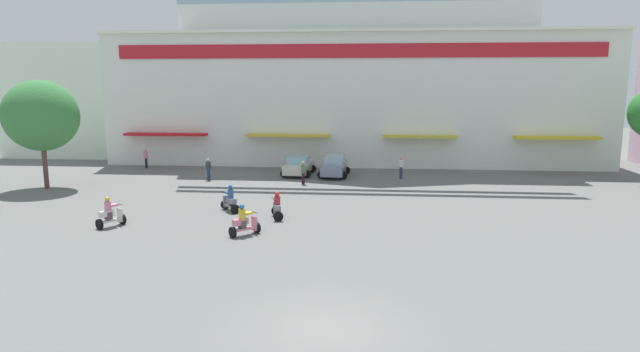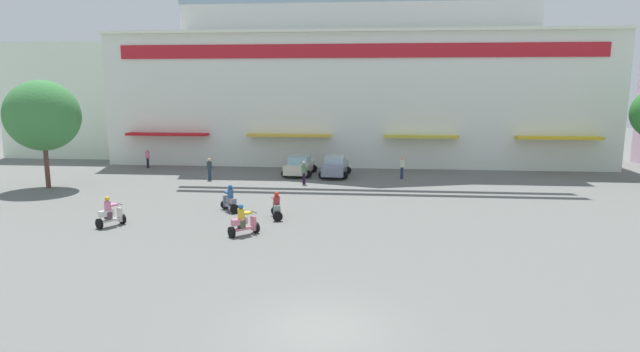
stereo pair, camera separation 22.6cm
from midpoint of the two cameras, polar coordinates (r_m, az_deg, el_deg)
name	(u,v)px [view 2 (the right image)]	position (r m, az deg, el deg)	size (l,w,h in m)	color
ground_plane	(344,218)	(28.07, 2.80, -4.57)	(128.00, 128.00, 0.00)	slate
colonial_building	(357,51)	(49.58, 4.16, 13.41)	(43.40, 14.55, 22.72)	white
flank_building_left	(92,100)	(60.05, -23.43, 7.60)	(12.67, 10.99, 10.92)	white
plaza_tree_0	(42,116)	(40.07, -27.78, 5.81)	(5.04, 4.33, 7.33)	brown
parked_car_0	(300,165)	(41.29, -2.07, 1.17)	(2.51, 4.45, 1.50)	beige
parked_car_1	(335,166)	(40.53, 1.83, 1.07)	(2.40, 4.12, 1.60)	gray
scooter_rider_1	(110,214)	(28.19, -21.62, -3.85)	(1.19, 1.44, 1.56)	black
scooter_rider_4	(243,222)	(24.97, -8.08, -5.00)	(1.41, 1.39, 1.53)	black
scooter_rider_5	(230,200)	(29.76, -9.54, -2.63)	(1.33, 1.48, 1.54)	black
scooter_rider_6	(277,207)	(27.86, -4.50, -3.42)	(0.86, 1.49, 1.47)	black
pedestrian_0	(148,157)	(46.93, -18.08, 1.95)	(0.37, 0.37, 1.63)	#1E202C
pedestrian_1	(304,171)	(37.32, -1.59, 0.53)	(0.48, 0.48, 1.65)	black
pedestrian_2	(209,168)	(39.78, -11.76, 0.88)	(0.53, 0.53, 1.63)	navy
pedestrian_3	(402,167)	(39.95, 9.05, 1.01)	(0.52, 0.52, 1.64)	#293151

